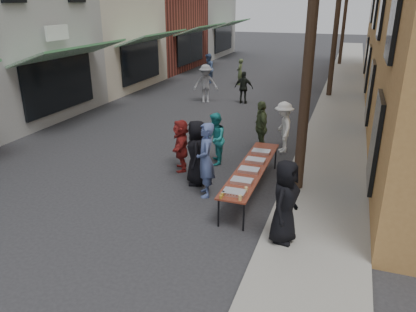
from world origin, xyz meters
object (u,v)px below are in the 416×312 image
Objects in this scene: guest_front_c at (215,139)px; utility_pole_mid at (338,6)px; utility_pole_far at (346,4)px; server at (285,202)px; serving_table at (252,169)px; utility_pole_near at (313,13)px; catering_tray_sausage at (234,192)px; guest_front_a at (197,153)px.

utility_pole_mid is at bearing 150.89° from guest_front_c.
utility_pole_far is (0.00, 12.00, 0.00)m from utility_pole_mid.
server reaches higher than guest_front_c.
serving_table is at bearing -95.14° from utility_pole_mid.
serving_table is (-1.13, -0.61, -3.79)m from utility_pole_near.
guest_front_c is at bearing 115.26° from catering_tray_sausage.
utility_pole_near is at bearing 63.38° from catering_tray_sausage.
utility_pole_near is at bearing 12.94° from server.
utility_pole_mid reaches higher than guest_front_a.
utility_pole_mid and utility_pole_far have the same top height.
utility_pole_mid is 11.86m from guest_front_c.
server is (1.18, -0.45, 0.20)m from catering_tray_sausage.
utility_pole_far is at bearing 87.36° from serving_table.
utility_pole_far reaches higher than guest_front_a.
utility_pole_far reaches higher than serving_table.
utility_pole_far is 5.55× the size of guest_front_c.
utility_pole_near is 24.00m from utility_pole_far.
serving_table is 2.29m from guest_front_c.
utility_pole_near is at bearing -90.00° from utility_pole_far.
utility_pole_far is 4.96× the size of guest_front_a.
utility_pole_near is at bearing 53.36° from guest_front_c.
utility_pole_mid is at bearing 148.97° from guest_front_a.
utility_pole_near is 4.44m from server.
server is at bearing 20.87° from guest_front_c.
utility_pole_mid is 13.22m from serving_table.
catering_tray_sausage is (-0.00, -1.65, 0.08)m from serving_table.
server is (0.05, -2.71, -3.51)m from utility_pole_near.
catering_tray_sausage is 1.28m from server.
guest_front_c is (-2.70, 1.06, -3.69)m from utility_pole_near.
catering_tray_sausage is 0.28× the size of server.
serving_table is at bearing 90.00° from catering_tray_sausage.
utility_pole_near is 4.96× the size of guest_front_a.
utility_pole_far is at bearing 154.88° from guest_front_a.
serving_table is 1.58m from guest_front_a.
utility_pole_near reaches higher than catering_tray_sausage.
guest_front_a is 1.12× the size of guest_front_c.
utility_pole_mid is 13.26m from guest_front_a.
utility_pole_far is 5.08× the size of server.
catering_tray_sausage is at bearing -92.47° from utility_pole_far.
server is at bearing -20.79° from catering_tray_sausage.
utility_pole_near is 4.52m from guest_front_a.
guest_front_a reaches higher than catering_tray_sausage.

